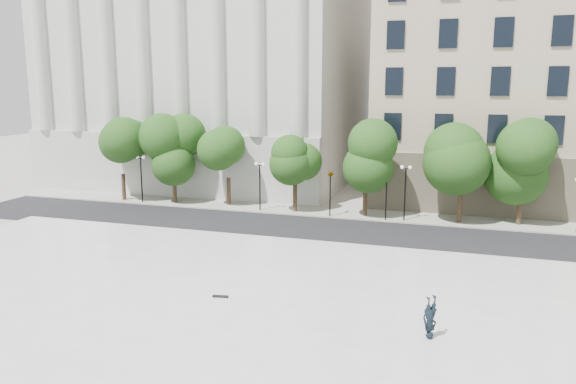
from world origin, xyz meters
The scene contains 11 objects.
ground centered at (0.00, 0.00, 0.00)m, with size 160.00×160.00×0.00m, color #A9A79F.
plaza centered at (0.00, 3.00, 0.23)m, with size 44.00×22.00×0.45m, color white.
street centered at (0.00, 18.00, 0.01)m, with size 60.00×8.00×0.02m, color black.
far_sidewalk centered at (0.00, 24.00, 0.06)m, with size 60.00×4.00×0.12m, color #A5A398.
building_west centered at (-17.00, 38.57, 12.89)m, with size 31.50×27.65×25.60m.
traffic_light_west centered at (-0.28, 22.30, 3.74)m, with size 0.73×1.88×4.24m.
traffic_light_east centered at (4.15, 22.30, 3.78)m, with size 0.41×1.94×4.28m.
person_lying centered at (8.73, 1.46, 0.69)m, with size 0.65×0.43×1.78m, color black.
skateboard centered at (-1.13, 3.00, 0.49)m, with size 0.76×0.19×0.08m, color black.
street_trees centered at (0.90, 23.43, 4.97)m, with size 45.66×5.15×8.08m.
lamp_posts centered at (-0.26, 22.60, 2.93)m, with size 36.04×0.28×4.42m.
Camera 1 is at (9.60, -20.33, 10.54)m, focal length 35.00 mm.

